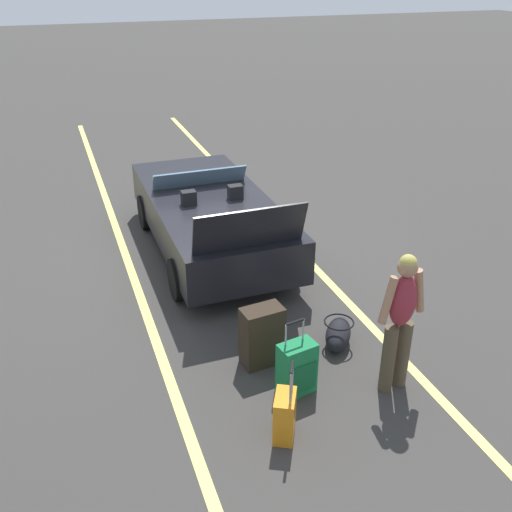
{
  "coord_description": "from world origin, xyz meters",
  "views": [
    {
      "loc": [
        -8.18,
        2.18,
        4.25
      ],
      "look_at": [
        -1.8,
        -0.13,
        0.75
      ],
      "focal_mm": 40.4,
      "sensor_mm": 36.0,
      "label": 1
    }
  ],
  "objects_px": {
    "convertible_car": "(206,213)",
    "suitcase_small_carryon": "(285,416)",
    "suitcase_large_black": "(262,336)",
    "duffel_bag": "(338,334)",
    "suitcase_medium_bright": "(297,368)",
    "traveler_person": "(401,316)"
  },
  "relations": [
    {
      "from": "traveler_person",
      "to": "suitcase_large_black",
      "type": "bearing_deg",
      "value": 45.26
    },
    {
      "from": "suitcase_large_black",
      "to": "duffel_bag",
      "type": "height_order",
      "value": "suitcase_large_black"
    },
    {
      "from": "suitcase_large_black",
      "to": "convertible_car",
      "type": "bearing_deg",
      "value": -10.55
    },
    {
      "from": "suitcase_large_black",
      "to": "suitcase_small_carryon",
      "type": "bearing_deg",
      "value": 163.96
    },
    {
      "from": "convertible_car",
      "to": "suitcase_medium_bright",
      "type": "height_order",
      "value": "convertible_car"
    },
    {
      "from": "suitcase_small_carryon",
      "to": "duffel_bag",
      "type": "height_order",
      "value": "suitcase_small_carryon"
    },
    {
      "from": "convertible_car",
      "to": "suitcase_small_carryon",
      "type": "relative_size",
      "value": 4.77
    },
    {
      "from": "suitcase_large_black",
      "to": "duffel_bag",
      "type": "xyz_separation_m",
      "value": [
        0.0,
        -1.0,
        -0.21
      ]
    },
    {
      "from": "suitcase_large_black",
      "to": "traveler_person",
      "type": "relative_size",
      "value": 0.45
    },
    {
      "from": "duffel_bag",
      "to": "traveler_person",
      "type": "xyz_separation_m",
      "value": [
        -0.91,
        -0.21,
        0.77
      ]
    },
    {
      "from": "convertible_car",
      "to": "suitcase_small_carryon",
      "type": "bearing_deg",
      "value": 174.34
    },
    {
      "from": "traveler_person",
      "to": "duffel_bag",
      "type": "bearing_deg",
      "value": 4.98
    },
    {
      "from": "suitcase_large_black",
      "to": "suitcase_medium_bright",
      "type": "xyz_separation_m",
      "value": [
        -0.62,
        -0.17,
        -0.06
      ]
    },
    {
      "from": "convertible_car",
      "to": "suitcase_large_black",
      "type": "xyz_separation_m",
      "value": [
        -3.23,
        0.24,
        -0.22
      ]
    },
    {
      "from": "suitcase_large_black",
      "to": "duffel_bag",
      "type": "bearing_deg",
      "value": -96.06
    },
    {
      "from": "convertible_car",
      "to": "suitcase_small_carryon",
      "type": "distance_m",
      "value": 4.46
    },
    {
      "from": "traveler_person",
      "to": "convertible_car",
      "type": "bearing_deg",
      "value": 5.41
    },
    {
      "from": "convertible_car",
      "to": "suitcase_large_black",
      "type": "bearing_deg",
      "value": 175.83
    },
    {
      "from": "suitcase_large_black",
      "to": "traveler_person",
      "type": "distance_m",
      "value": 1.62
    },
    {
      "from": "suitcase_large_black",
      "to": "suitcase_medium_bright",
      "type": "bearing_deg",
      "value": -170.71
    },
    {
      "from": "suitcase_large_black",
      "to": "suitcase_medium_bright",
      "type": "distance_m",
      "value": 0.65
    },
    {
      "from": "convertible_car",
      "to": "traveler_person",
      "type": "relative_size",
      "value": 2.51
    }
  ]
}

